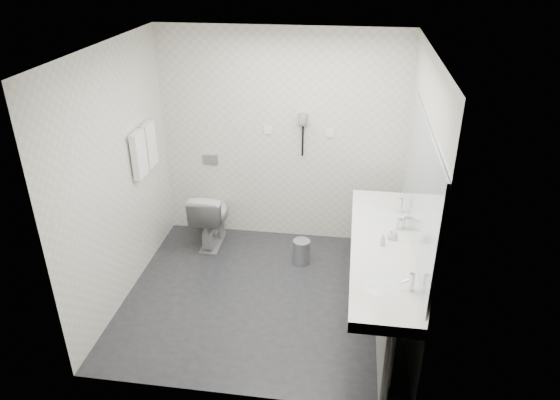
# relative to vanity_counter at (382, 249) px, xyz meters

# --- Properties ---
(floor) EXTENTS (2.80, 2.80, 0.00)m
(floor) POSITION_rel_vanity_counter_xyz_m (-1.12, 0.20, -0.80)
(floor) COLOR #242428
(floor) RESTS_ON ground
(ceiling) EXTENTS (2.80, 2.80, 0.00)m
(ceiling) POSITION_rel_vanity_counter_xyz_m (-1.12, 0.20, 1.70)
(ceiling) COLOR white
(ceiling) RESTS_ON wall_back
(wall_back) EXTENTS (2.80, 0.00, 2.80)m
(wall_back) POSITION_rel_vanity_counter_xyz_m (-1.12, 1.50, 0.45)
(wall_back) COLOR silver
(wall_back) RESTS_ON floor
(wall_front) EXTENTS (2.80, 0.00, 2.80)m
(wall_front) POSITION_rel_vanity_counter_xyz_m (-1.12, -1.10, 0.45)
(wall_front) COLOR silver
(wall_front) RESTS_ON floor
(wall_left) EXTENTS (0.00, 2.60, 2.60)m
(wall_left) POSITION_rel_vanity_counter_xyz_m (-2.52, 0.20, 0.45)
(wall_left) COLOR silver
(wall_left) RESTS_ON floor
(wall_right) EXTENTS (0.00, 2.60, 2.60)m
(wall_right) POSITION_rel_vanity_counter_xyz_m (0.27, 0.20, 0.45)
(wall_right) COLOR silver
(wall_right) RESTS_ON floor
(vanity_counter) EXTENTS (0.55, 2.20, 0.10)m
(vanity_counter) POSITION_rel_vanity_counter_xyz_m (0.00, 0.00, 0.00)
(vanity_counter) COLOR white
(vanity_counter) RESTS_ON floor
(vanity_panel) EXTENTS (0.03, 2.15, 0.75)m
(vanity_panel) POSITION_rel_vanity_counter_xyz_m (0.02, 0.00, -0.42)
(vanity_panel) COLOR gray
(vanity_panel) RESTS_ON floor
(vanity_post_near) EXTENTS (0.06, 0.06, 0.75)m
(vanity_post_near) POSITION_rel_vanity_counter_xyz_m (0.05, -1.04, -0.42)
(vanity_post_near) COLOR silver
(vanity_post_near) RESTS_ON floor
(vanity_post_far) EXTENTS (0.06, 0.06, 0.75)m
(vanity_post_far) POSITION_rel_vanity_counter_xyz_m (0.05, 1.04, -0.42)
(vanity_post_far) COLOR silver
(vanity_post_far) RESTS_ON floor
(mirror) EXTENTS (0.02, 2.20, 1.05)m
(mirror) POSITION_rel_vanity_counter_xyz_m (0.26, 0.00, 0.65)
(mirror) COLOR #B2BCC6
(mirror) RESTS_ON wall_right
(basin_near) EXTENTS (0.40, 0.31, 0.05)m
(basin_near) POSITION_rel_vanity_counter_xyz_m (0.00, -0.65, 0.04)
(basin_near) COLOR white
(basin_near) RESTS_ON vanity_counter
(basin_far) EXTENTS (0.40, 0.31, 0.05)m
(basin_far) POSITION_rel_vanity_counter_xyz_m (0.00, 0.65, 0.04)
(basin_far) COLOR white
(basin_far) RESTS_ON vanity_counter
(faucet_near) EXTENTS (0.04, 0.04, 0.15)m
(faucet_near) POSITION_rel_vanity_counter_xyz_m (0.19, -0.65, 0.12)
(faucet_near) COLOR silver
(faucet_near) RESTS_ON vanity_counter
(faucet_far) EXTENTS (0.04, 0.04, 0.15)m
(faucet_far) POSITION_rel_vanity_counter_xyz_m (0.19, 0.65, 0.12)
(faucet_far) COLOR silver
(faucet_far) RESTS_ON vanity_counter
(soap_bottle_a) EXTENTS (0.06, 0.06, 0.10)m
(soap_bottle_a) POSITION_rel_vanity_counter_xyz_m (0.11, 0.10, 0.10)
(soap_bottle_a) COLOR beige
(soap_bottle_a) RESTS_ON vanity_counter
(soap_bottle_b) EXTENTS (0.10, 0.10, 0.09)m
(soap_bottle_b) POSITION_rel_vanity_counter_xyz_m (0.08, 0.11, 0.09)
(soap_bottle_b) COLOR beige
(soap_bottle_b) RESTS_ON vanity_counter
(soap_bottle_c) EXTENTS (0.05, 0.05, 0.12)m
(soap_bottle_c) POSITION_rel_vanity_counter_xyz_m (0.00, -0.01, 0.11)
(soap_bottle_c) COLOR beige
(soap_bottle_c) RESTS_ON vanity_counter
(glass_left) EXTENTS (0.07, 0.07, 0.11)m
(glass_left) POSITION_rel_vanity_counter_xyz_m (0.23, 0.32, 0.11)
(glass_left) COLOR silver
(glass_left) RESTS_ON vanity_counter
(glass_right) EXTENTS (0.07, 0.07, 0.10)m
(glass_right) POSITION_rel_vanity_counter_xyz_m (0.17, 0.30, 0.10)
(glass_right) COLOR silver
(glass_right) RESTS_ON vanity_counter
(toilet) EXTENTS (0.39, 0.69, 0.70)m
(toilet) POSITION_rel_vanity_counter_xyz_m (-1.92, 1.17, -0.45)
(toilet) COLOR white
(toilet) RESTS_ON floor
(flush_plate) EXTENTS (0.18, 0.02, 0.12)m
(flush_plate) POSITION_rel_vanity_counter_xyz_m (-1.98, 1.49, 0.15)
(flush_plate) COLOR #B2B5BA
(flush_plate) RESTS_ON wall_back
(pedal_bin) EXTENTS (0.24, 0.24, 0.27)m
(pedal_bin) POSITION_rel_vanity_counter_xyz_m (-0.81, 0.88, -0.66)
(pedal_bin) COLOR #B2B5BA
(pedal_bin) RESTS_ON floor
(bin_lid) EXTENTS (0.19, 0.19, 0.02)m
(bin_lid) POSITION_rel_vanity_counter_xyz_m (-0.81, 0.88, -0.52)
(bin_lid) COLOR #B2B5BA
(bin_lid) RESTS_ON pedal_bin
(towel_rail) EXTENTS (0.02, 0.62, 0.02)m
(towel_rail) POSITION_rel_vanity_counter_xyz_m (-2.47, 0.75, 0.75)
(towel_rail) COLOR silver
(towel_rail) RESTS_ON wall_left
(towel_near) EXTENTS (0.07, 0.24, 0.48)m
(towel_near) POSITION_rel_vanity_counter_xyz_m (-2.46, 0.61, 0.53)
(towel_near) COLOR white
(towel_near) RESTS_ON towel_rail
(towel_far) EXTENTS (0.07, 0.24, 0.48)m
(towel_far) POSITION_rel_vanity_counter_xyz_m (-2.46, 0.89, 0.53)
(towel_far) COLOR white
(towel_far) RESTS_ON towel_rail
(dryer_cradle) EXTENTS (0.10, 0.04, 0.14)m
(dryer_cradle) POSITION_rel_vanity_counter_xyz_m (-0.88, 1.47, 0.70)
(dryer_cradle) COLOR gray
(dryer_cradle) RESTS_ON wall_back
(dryer_barrel) EXTENTS (0.08, 0.14, 0.08)m
(dryer_barrel) POSITION_rel_vanity_counter_xyz_m (-0.88, 1.40, 0.73)
(dryer_barrel) COLOR gray
(dryer_barrel) RESTS_ON dryer_cradle
(dryer_cord) EXTENTS (0.02, 0.02, 0.35)m
(dryer_cord) POSITION_rel_vanity_counter_xyz_m (-0.88, 1.46, 0.45)
(dryer_cord) COLOR black
(dryer_cord) RESTS_ON dryer_cradle
(switch_plate_a) EXTENTS (0.09, 0.02, 0.09)m
(switch_plate_a) POSITION_rel_vanity_counter_xyz_m (-1.27, 1.49, 0.55)
(switch_plate_a) COLOR white
(switch_plate_a) RESTS_ON wall_back
(switch_plate_b) EXTENTS (0.09, 0.02, 0.09)m
(switch_plate_b) POSITION_rel_vanity_counter_xyz_m (-0.57, 1.49, 0.55)
(switch_plate_b) COLOR white
(switch_plate_b) RESTS_ON wall_back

